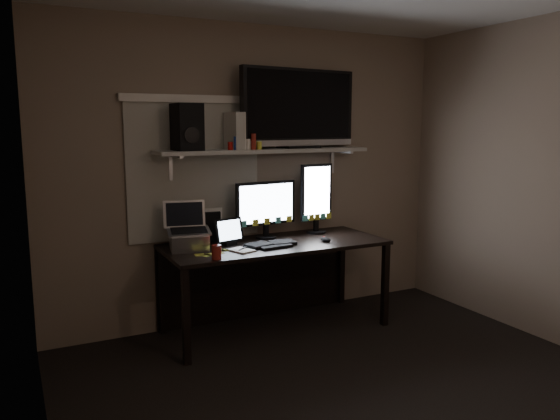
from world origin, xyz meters
TOP-DOWN VIEW (x-y plane):
  - floor at (0.00, 0.00)m, footprint 3.60×3.60m
  - back_wall at (0.00, 1.80)m, footprint 3.60×0.00m
  - left_wall at (-1.80, 0.00)m, footprint 0.00×3.60m
  - window_blinds at (-0.55, 1.79)m, footprint 1.10×0.02m
  - desk at (0.00, 1.55)m, footprint 1.80×0.75m
  - wall_shelf at (0.00, 1.62)m, footprint 1.80×0.35m
  - monitor_landscape at (0.01, 1.62)m, footprint 0.56×0.12m
  - monitor_portrait at (0.50, 1.63)m, footprint 0.31×0.08m
  - keyboard at (-0.08, 1.35)m, footprint 0.42×0.20m
  - mouse at (0.39, 1.28)m, footprint 0.08×0.11m
  - notepad at (-0.36, 1.28)m, footprint 0.19×0.22m
  - tablet at (-0.37, 1.51)m, footprint 0.27×0.16m
  - file_sorter at (-0.48, 1.71)m, footprint 0.22×0.13m
  - laptop at (-0.70, 1.49)m, footprint 0.36×0.31m
  - cup at (-0.61, 1.12)m, footprint 0.09×0.09m
  - sticky_notes at (-0.56, 1.34)m, footprint 0.38×0.32m
  - tv at (0.34, 1.66)m, footprint 1.12×0.32m
  - game_console at (-0.25, 1.65)m, footprint 0.09×0.25m
  - speaker at (-0.66, 1.62)m, footprint 0.21×0.25m
  - bottles at (-0.20, 1.55)m, footprint 0.25×0.09m

SIDE VIEW (x-z plane):
  - floor at x=0.00m, z-range 0.00..0.00m
  - desk at x=0.00m, z-range 0.19..0.92m
  - sticky_notes at x=-0.56m, z-range 0.73..0.73m
  - notepad at x=-0.36m, z-range 0.73..0.74m
  - keyboard at x=-0.08m, z-range 0.73..0.75m
  - mouse at x=0.39m, z-range 0.73..0.77m
  - cup at x=-0.61m, z-range 0.73..0.83m
  - tablet at x=-0.37m, z-range 0.73..0.95m
  - file_sorter at x=-0.48m, z-range 0.73..1.00m
  - laptop at x=-0.70m, z-range 0.73..1.09m
  - monitor_landscape at x=0.01m, z-range 0.73..1.22m
  - monitor_portrait at x=0.50m, z-range 0.73..1.35m
  - back_wall at x=0.00m, z-range -0.55..3.05m
  - left_wall at x=-1.80m, z-range -0.55..3.05m
  - window_blinds at x=-0.55m, z-range 0.75..1.85m
  - wall_shelf at x=0.00m, z-range 1.45..1.48m
  - bottles at x=-0.20m, z-range 1.48..1.64m
  - game_console at x=-0.25m, z-range 1.48..1.77m
  - speaker at x=-0.66m, z-range 1.48..1.84m
  - tv at x=0.34m, z-range 1.48..2.14m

